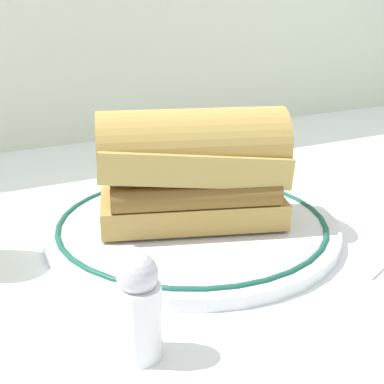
% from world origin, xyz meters
% --- Properties ---
extents(ground_plane, '(1.50, 1.50, 0.00)m').
position_xyz_m(ground_plane, '(0.00, 0.00, 0.00)').
color(ground_plane, white).
extents(plate, '(0.30, 0.30, 0.01)m').
position_xyz_m(plate, '(-0.02, -0.01, 0.01)').
color(plate, white).
rests_on(plate, ground_plane).
extents(sausage_sandwich, '(0.20, 0.14, 0.11)m').
position_xyz_m(sausage_sandwich, '(-0.02, -0.01, 0.07)').
color(sausage_sandwich, tan).
rests_on(sausage_sandwich, plate).
extents(salt_shaker, '(0.03, 0.03, 0.08)m').
position_xyz_m(salt_shaker, '(-0.15, -0.17, 0.04)').
color(salt_shaker, white).
rests_on(salt_shaker, ground_plane).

